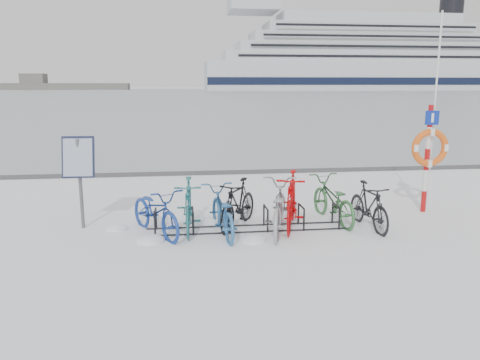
% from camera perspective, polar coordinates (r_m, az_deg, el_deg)
% --- Properties ---
extents(ground, '(900.00, 900.00, 0.00)m').
position_cam_1_polar(ground, '(9.33, 0.95, -6.05)').
color(ground, white).
rests_on(ground, ground).
extents(ice_sheet, '(400.00, 298.00, 0.02)m').
position_cam_1_polar(ice_sheet, '(163.83, -6.72, 10.51)').
color(ice_sheet, '#A3AFB8').
rests_on(ice_sheet, ground).
extents(quay_edge, '(400.00, 0.25, 0.10)m').
position_cam_1_polar(quay_edge, '(15.01, -2.17, 0.92)').
color(quay_edge, '#3F3F42').
rests_on(quay_edge, ground).
extents(bike_rack, '(4.00, 0.48, 0.46)m').
position_cam_1_polar(bike_rack, '(9.28, 0.96, -4.98)').
color(bike_rack, black).
rests_on(bike_rack, ground).
extents(info_board, '(0.63, 0.27, 1.84)m').
position_cam_1_polar(info_board, '(9.63, -19.08, 2.00)').
color(info_board, '#595B5E').
rests_on(info_board, ground).
extents(lifebuoy_station, '(0.84, 0.23, 4.34)m').
position_cam_1_polar(lifebuoy_station, '(11.08, 22.10, 3.64)').
color(lifebuoy_station, '#A90D0F').
rests_on(lifebuoy_station, ground).
extents(cruise_ferry, '(148.66, 28.01, 48.84)m').
position_cam_1_polar(cruise_ferry, '(231.03, 14.81, 13.80)').
color(cruise_ferry, silver).
rests_on(cruise_ferry, ground).
extents(bike_0, '(1.46, 1.93, 0.97)m').
position_cam_1_polar(bike_0, '(9.08, -10.25, -3.53)').
color(bike_0, navy).
rests_on(bike_0, ground).
extents(bike_1, '(0.57, 1.77, 1.05)m').
position_cam_1_polar(bike_1, '(9.22, -6.30, -2.93)').
color(bike_1, '#21686C').
rests_on(bike_1, ground).
extents(bike_2, '(0.85, 1.87, 0.95)m').
position_cam_1_polar(bike_2, '(8.95, -2.23, -3.66)').
color(bike_2, '#2C649B').
rests_on(bike_2, ground).
extents(bike_3, '(1.24, 1.67, 1.00)m').
position_cam_1_polar(bike_3, '(9.39, -0.25, -2.76)').
color(bike_3, black).
rests_on(bike_3, ground).
extents(bike_4, '(1.17, 2.08, 1.03)m').
position_cam_1_polar(bike_4, '(9.11, 4.64, -3.14)').
color(bike_4, '#939599').
rests_on(bike_4, ground).
extents(bike_5, '(1.07, 1.98, 1.15)m').
position_cam_1_polar(bike_5, '(9.43, 6.30, -2.30)').
color(bike_5, '#BB0508').
rests_on(bike_5, ground).
extents(bike_6, '(0.90, 1.93, 0.97)m').
position_cam_1_polar(bike_6, '(9.97, 11.22, -2.20)').
color(bike_6, '#2D6432').
rests_on(bike_6, ground).
extents(bike_7, '(0.60, 1.62, 0.95)m').
position_cam_1_polar(bike_7, '(9.67, 15.44, -2.90)').
color(bike_7, black).
rests_on(bike_7, ground).
extents(snow_drifts, '(5.74, 1.75, 0.19)m').
position_cam_1_polar(snow_drifts, '(9.11, -4.30, -6.52)').
color(snow_drifts, white).
rests_on(snow_drifts, ground).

